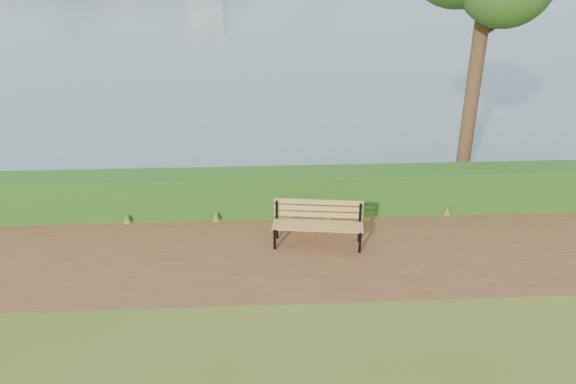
{
  "coord_description": "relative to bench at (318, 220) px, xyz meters",
  "views": [
    {
      "loc": [
        -0.02,
        -9.94,
        6.16
      ],
      "look_at": [
        0.57,
        1.2,
        1.1
      ],
      "focal_mm": 35.0,
      "sensor_mm": 36.0,
      "label": 1
    }
  ],
  "objects": [
    {
      "name": "bench",
      "position": [
        0.0,
        0.0,
        0.0
      ],
      "size": [
        2.01,
        0.82,
        0.98
      ],
      "rotation": [
        0.0,
        0.0,
        -0.13
      ],
      "color": "black",
      "rests_on": "ground"
    },
    {
      "name": "path",
      "position": [
        -1.2,
        -0.56,
        -0.56
      ],
      "size": [
        40.0,
        3.4,
        0.01
      ],
      "primitive_type": "cube",
      "color": "brown",
      "rests_on": "ground"
    },
    {
      "name": "hedge",
      "position": [
        -1.2,
        1.74,
        -0.06
      ],
      "size": [
        32.0,
        0.85,
        1.0
      ],
      "primitive_type": "cube",
      "color": "#194E16",
      "rests_on": "ground"
    },
    {
      "name": "ground",
      "position": [
        -1.2,
        -0.86,
        -0.56
      ],
      "size": [
        140.0,
        140.0,
        0.0
      ],
      "primitive_type": "plane",
      "color": "#465B1A",
      "rests_on": "ground"
    }
  ]
}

